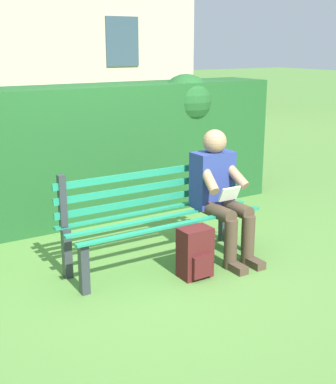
% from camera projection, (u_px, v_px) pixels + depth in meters
% --- Properties ---
extents(ground, '(60.00, 60.00, 0.00)m').
position_uv_depth(ground, '(162.00, 263.00, 4.78)').
color(ground, '#517F38').
extents(park_bench, '(1.83, 0.52, 0.89)m').
position_uv_depth(park_bench, '(157.00, 213.00, 4.72)').
color(park_bench, '#2D3338').
rests_on(park_bench, ground).
extents(person_seated, '(0.44, 0.73, 1.18)m').
position_uv_depth(person_seated, '(220.00, 191.00, 4.81)').
color(person_seated, navy).
rests_on(person_seated, ground).
extents(hedge_backdrop, '(5.33, 0.77, 1.58)m').
position_uv_depth(hedge_backdrop, '(61.00, 153.00, 5.73)').
color(hedge_backdrop, '#1E5123').
rests_on(hedge_backdrop, ground).
extents(backpack, '(0.27, 0.26, 0.44)m').
position_uv_depth(backpack, '(195.00, 253.00, 4.46)').
color(backpack, '#4C1919').
rests_on(backpack, ground).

